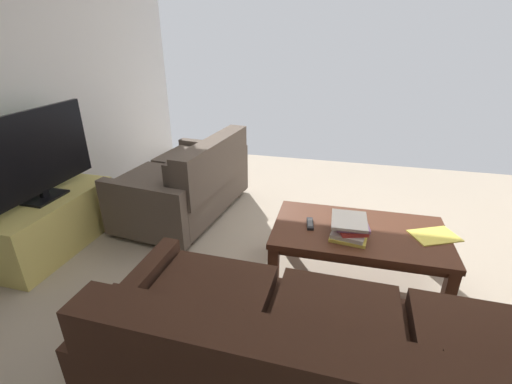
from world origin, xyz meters
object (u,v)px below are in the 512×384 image
at_px(loose_magazine, 435,236).
at_px(tv_remote, 310,224).
at_px(book_stack, 350,228).
at_px(loveseat_near, 189,182).
at_px(tv_stand, 52,224).
at_px(flat_tv, 34,155).
at_px(sofa_main, 330,375).
at_px(coffee_table, 358,238).

bearing_deg(loose_magazine, tv_remote, 68.07).
height_order(book_stack, loose_magazine, book_stack).
bearing_deg(loveseat_near, tv_stand, 44.81).
bearing_deg(flat_tv, tv_remote, -176.29).
height_order(loveseat_near, tv_stand, loveseat_near).
xyz_separation_m(sofa_main, loose_magazine, (-0.63, -1.20, 0.08)).
relative_size(flat_tv, book_stack, 3.71).
bearing_deg(book_stack, tv_stand, 1.39).
bearing_deg(loveseat_near, coffee_table, 156.10).
relative_size(flat_tv, loose_magazine, 3.70).
height_order(sofa_main, book_stack, sofa_main).
height_order(flat_tv, loose_magazine, flat_tv).
bearing_deg(tv_remote, book_stack, 164.04).
distance_m(coffee_table, flat_tv, 2.52).
bearing_deg(tv_stand, book_stack, -178.61).
bearing_deg(sofa_main, book_stack, -93.53).
xyz_separation_m(loveseat_near, coffee_table, (-1.61, 0.71, 0.03)).
bearing_deg(tv_remote, flat_tv, 3.71).
xyz_separation_m(tv_stand, tv_remote, (-2.13, -0.14, 0.21)).
bearing_deg(coffee_table, sofa_main, 83.25).
xyz_separation_m(sofa_main, coffee_table, (-0.14, -1.16, 0.01)).
relative_size(book_stack, tv_remote, 1.83).
relative_size(sofa_main, loose_magazine, 6.98).
xyz_separation_m(loveseat_near, tv_remote, (-1.26, 0.73, 0.10)).
relative_size(coffee_table, tv_remote, 7.28).
relative_size(tv_stand, loose_magazine, 3.66).
bearing_deg(tv_stand, tv_remote, -176.33).
bearing_deg(tv_remote, coffee_table, -177.92).
height_order(loveseat_near, book_stack, loveseat_near).
distance_m(loveseat_near, tv_remote, 1.46).
bearing_deg(loveseat_near, book_stack, 152.39).
distance_m(tv_stand, flat_tv, 0.60).
bearing_deg(loose_magazine, book_stack, 77.35).
height_order(tv_remote, loose_magazine, tv_remote).
bearing_deg(coffee_table, tv_remote, 2.08).
height_order(sofa_main, tv_remote, sofa_main).
bearing_deg(tv_remote, tv_stand, 3.67).
distance_m(tv_remote, loose_magazine, 0.84).
relative_size(tv_stand, tv_remote, 6.68).
bearing_deg(tv_stand, sofa_main, 156.60).
bearing_deg(sofa_main, tv_stand, -23.40).
height_order(loveseat_near, tv_remote, loveseat_near).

